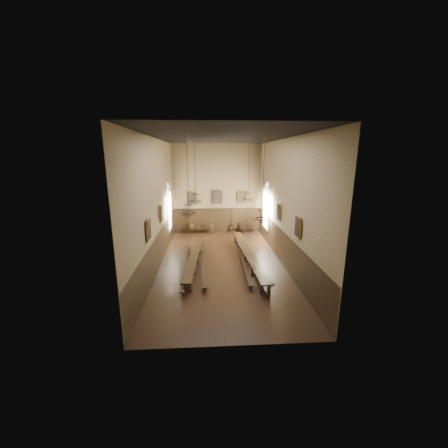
{
  "coord_description": "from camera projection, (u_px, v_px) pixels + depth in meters",
  "views": [
    {
      "loc": [
        -0.98,
        -18.97,
        7.81
      ],
      "look_at": [
        0.28,
        1.5,
        2.71
      ],
      "focal_mm": 22.0,
      "sensor_mm": 36.0,
      "label": 1
    }
  ],
  "objects": [
    {
      "name": "chandelier_front_right",
      "position": [
        262.0,
        214.0,
        16.62
      ],
      "size": [
        0.88,
        0.88,
        5.07
      ],
      "color": "black",
      "rests_on": "ceiling"
    },
    {
      "name": "chair_6",
      "position": [
        242.0,
        230.0,
        28.74
      ],
      "size": [
        0.52,
        0.52,
        1.03
      ],
      "rotation": [
        0.0,
        0.0,
        0.15
      ],
      "color": "black",
      "rests_on": "floor"
    },
    {
      "name": "portrait_back_2",
      "position": [
        242.0,
        197.0,
        28.18
      ],
      "size": [
        1.1,
        0.12,
        1.4
      ],
      "color": "gold",
      "rests_on": "wall_back"
    },
    {
      "name": "chandelier_front_left",
      "position": [
        189.0,
        208.0,
        17.12
      ],
      "size": [
        0.8,
        0.8,
        4.81
      ],
      "color": "black",
      "rests_on": "ceiling"
    },
    {
      "name": "wall_left",
      "position": [
        156.0,
        205.0,
        18.97
      ],
      "size": [
        0.02,
        18.0,
        9.0
      ],
      "primitive_type": "cube",
      "color": "#8E7C57",
      "rests_on": "ground"
    },
    {
      "name": "table_left",
      "position": [
        194.0,
        259.0,
        20.34
      ],
      "size": [
        1.23,
        9.61,
        0.75
      ],
      "rotation": [
        0.0,
        0.0,
        -0.06
      ],
      "color": "black",
      "rests_on": "floor"
    },
    {
      "name": "chair_7",
      "position": [
        251.0,
        230.0,
        28.74
      ],
      "size": [
        0.44,
        0.44,
        0.91
      ],
      "rotation": [
        0.0,
        0.0,
        -0.11
      ],
      "color": "black",
      "rests_on": "floor"
    },
    {
      "name": "bench_right_outer",
      "position": [
        255.0,
        260.0,
        20.37
      ],
      "size": [
        0.3,
        9.9,
        0.45
      ],
      "rotation": [
        0.0,
        0.0,
        -0.0
      ],
      "color": "black",
      "rests_on": "floor"
    },
    {
      "name": "chair_5",
      "position": [
        233.0,
        230.0,
        28.59
      ],
      "size": [
        0.51,
        0.51,
        0.98
      ],
      "rotation": [
        0.0,
        0.0,
        -0.2
      ],
      "color": "black",
      "rests_on": "floor"
    },
    {
      "name": "ceiling",
      "position": [
        221.0,
        137.0,
        18.15
      ],
      "size": [
        9.0,
        18.0,
        0.02
      ],
      "primitive_type": "cube",
      "color": "black",
      "rests_on": "ground"
    },
    {
      "name": "bench_left_outer",
      "position": [
        185.0,
        263.0,
        19.9
      ],
      "size": [
        0.59,
        9.54,
        0.43
      ],
      "rotation": [
        0.0,
        0.0,
        0.03
      ],
      "color": "black",
      "rests_on": "floor"
    },
    {
      "name": "bench_right_inner",
      "position": [
        242.0,
        259.0,
        20.55
      ],
      "size": [
        0.34,
        9.23,
        0.42
      ],
      "rotation": [
        0.0,
        0.0,
        -0.01
      ],
      "color": "black",
      "rests_on": "floor"
    },
    {
      "name": "portrait_back_0",
      "position": [
        191.0,
        198.0,
        27.87
      ],
      "size": [
        1.1,
        0.12,
        1.4
      ],
      "color": "gold",
      "rests_on": "wall_back"
    },
    {
      "name": "chair_2",
      "position": [
        202.0,
        231.0,
        28.48
      ],
      "size": [
        0.49,
        0.49,
        0.9
      ],
      "rotation": [
        0.0,
        0.0,
        -0.29
      ],
      "color": "black",
      "rests_on": "floor"
    },
    {
      "name": "portrait_left_0",
      "position": [
        161.0,
        214.0,
        20.14
      ],
      "size": [
        0.12,
        1.0,
        1.3
      ],
      "color": "gold",
      "rests_on": "wall_left"
    },
    {
      "name": "chair_0",
      "position": [
        183.0,
        231.0,
        28.33
      ],
      "size": [
        0.48,
        0.48,
        0.86
      ],
      "rotation": [
        0.0,
        0.0,
        -0.34
      ],
      "color": "black",
      "rests_on": "floor"
    },
    {
      "name": "wall_right",
      "position": [
        285.0,
        204.0,
        19.5
      ],
      "size": [
        0.02,
        18.0,
        9.0
      ],
      "primitive_type": "cube",
      "color": "#8E7C57",
      "rests_on": "ground"
    },
    {
      "name": "window_left",
      "position": [
        169.0,
        207.0,
        24.56
      ],
      "size": [
        0.2,
        2.2,
        4.6
      ],
      "primitive_type": null,
      "color": "white",
      "rests_on": "wall_left"
    },
    {
      "name": "portrait_right_0",
      "position": [
        279.0,
        212.0,
        20.66
      ],
      "size": [
        0.12,
        1.0,
        1.3
      ],
      "color": "gold",
      "rests_on": "wall_right"
    },
    {
      "name": "chair_3",
      "position": [
        213.0,
        230.0,
        28.54
      ],
      "size": [
        0.53,
        0.53,
        0.94
      ],
      "rotation": [
        0.0,
        0.0,
        0.34
      ],
      "color": "black",
      "rests_on": "floor"
    },
    {
      "name": "window_right",
      "position": [
        267.0,
        206.0,
        25.09
      ],
      "size": [
        0.2,
        2.2,
        4.6
      ],
      "primitive_type": null,
      "color": "white",
      "rests_on": "wall_right"
    },
    {
      "name": "wainscot_panelling",
      "position": [
        221.0,
        248.0,
        20.02
      ],
      "size": [
        9.0,
        18.0,
        2.5
      ],
      "primitive_type": null,
      "color": "black",
      "rests_on": "floor"
    },
    {
      "name": "chair_1",
      "position": [
        193.0,
        231.0,
        28.36
      ],
      "size": [
        0.56,
        0.57,
        1.0
      ],
      "rotation": [
        0.0,
        0.0,
        0.34
      ],
      "color": "black",
      "rests_on": "floor"
    },
    {
      "name": "portrait_right_1",
      "position": [
        298.0,
        227.0,
        16.3
      ],
      "size": [
        0.12,
        1.0,
        1.3
      ],
      "color": "gold",
      "rests_on": "wall_right"
    },
    {
      "name": "floor",
      "position": [
        221.0,
        264.0,
        20.32
      ],
      "size": [
        9.0,
        18.0,
        0.02
      ],
      "primitive_type": "cube",
      "color": "black",
      "rests_on": "ground"
    },
    {
      "name": "chandelier_back_left",
      "position": [
        196.0,
        197.0,
        21.85
      ],
      "size": [
        0.88,
        0.88,
        4.86
      ],
      "color": "black",
      "rests_on": "ceiling"
    },
    {
      "name": "table_right",
      "position": [
        248.0,
        257.0,
        20.54
      ],
      "size": [
        1.35,
        10.77,
        0.84
      ],
      "rotation": [
        0.0,
        0.0,
        0.06
      ],
      "color": "black",
      "rests_on": "floor"
    },
    {
      "name": "wall_back",
      "position": [
        217.0,
        189.0,
        27.96
      ],
      "size": [
        9.0,
        0.02,
        9.0
      ],
      "primitive_type": "cube",
      "color": "#8E7C57",
      "rests_on": "ground"
    },
    {
      "name": "portrait_back_1",
      "position": [
        217.0,
        197.0,
        28.03
      ],
      "size": [
        1.1,
        0.12,
        1.4
      ],
      "color": "gold",
      "rests_on": "wall_back"
    },
    {
      "name": "chandelier_back_right",
      "position": [
        248.0,
        195.0,
        21.79
      ],
      "size": [
        0.76,
        0.76,
        4.7
      ],
      "color": "black",
      "rests_on": "ceiling"
    },
    {
      "name": "portrait_left_1",
      "position": [
        149.0,
        229.0,
        15.78
      ],
      "size": [
        0.12,
        1.0,
        1.3
      ],
      "color": "gold",
      "rests_on": "wall_left"
    },
    {
      "name": "wall_front",
      "position": [
        233.0,
        245.0,
        10.51
      ],
      "size": [
        9.0,
        0.02,
        9.0
      ],
      "primitive_type": "cube",
      "color": "#8E7C57",
      "rests_on": "ground"
    },
    {
      "name": "bench_left_inner",
      "position": [
        203.0,
        260.0,
        20.38
      ],
      "size": [
        0.6,
        9.46,
        0.43
      ],
      "rotation": [
        0.0,
        0.0,
        0.03
      ],
      "color": "black",
      "rests_on": "floor"
    }
  ]
}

